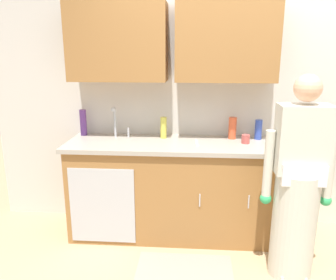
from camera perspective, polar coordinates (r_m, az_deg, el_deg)
ground_plane at (r=2.98m, az=10.76°, el=-22.00°), size 9.00×9.00×0.00m
kitchen_wall_with_uppers at (r=3.39m, az=7.80°, el=9.61°), size 4.80×0.44×2.70m
counter_cabinet at (r=3.35m, az=0.30°, el=-8.47°), size 1.90×0.62×0.90m
countertop at (r=3.20m, az=0.36°, el=-0.70°), size 1.96×0.66×0.04m
sink at (r=3.28m, az=-8.70°, el=-0.39°), size 0.50×0.36×0.35m
person_at_sink at (r=2.83m, az=20.90°, el=-8.73°), size 0.55×0.34×1.62m
floor_mat at (r=3.00m, az=2.78°, el=-21.34°), size 0.80×0.50×0.01m
bottle_water_tall at (r=3.54m, az=-14.11°, el=2.89°), size 0.07×0.07×0.26m
bottle_dish_liquid at (r=3.39m, az=15.01°, el=1.71°), size 0.07×0.07×0.19m
bottle_water_short at (r=3.35m, az=10.82°, el=1.99°), size 0.08×0.08×0.21m
bottle_soap at (r=3.32m, az=-0.76°, el=2.10°), size 0.06×0.06×0.21m
cup_by_sink at (r=3.22m, az=12.97°, el=0.16°), size 0.08×0.08×0.08m
knife_on_counter at (r=3.18m, az=4.84°, el=-0.42°), size 0.04×0.24×0.01m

